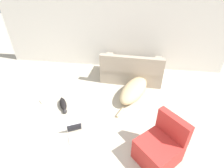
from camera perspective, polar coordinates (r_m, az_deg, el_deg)
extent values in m
plane|color=#BCB29E|center=(3.15, -9.78, -24.78)|extent=(20.00, 20.00, 0.00)
cube|color=silver|center=(5.23, -0.12, 18.47)|extent=(6.61, 0.06, 2.54)
cube|color=tan|center=(4.99, 6.47, 4.07)|extent=(1.67, 0.97, 0.40)
cube|color=tan|center=(4.46, 6.34, 6.30)|extent=(1.63, 0.23, 0.43)
cube|color=tan|center=(4.97, 14.73, 3.90)|extent=(0.25, 0.89, 0.54)
cube|color=tan|center=(5.04, -1.58, 5.55)|extent=(0.25, 0.89, 0.54)
ellipsoid|color=tan|center=(4.28, 7.11, -1.87)|extent=(0.89, 1.27, 0.36)
sphere|color=brown|center=(4.83, 10.13, 1.54)|extent=(0.31, 0.31, 0.24)
cylinder|color=tan|center=(3.85, 2.57, -9.31)|extent=(0.16, 0.30, 0.06)
ellipsoid|color=black|center=(4.15, -15.70, -6.26)|extent=(0.34, 0.44, 0.15)
sphere|color=#2D2B2B|center=(3.98, -15.11, -8.65)|extent=(0.13, 0.13, 0.09)
cylinder|color=black|center=(4.40, -16.11, -4.75)|extent=(0.07, 0.11, 0.02)
cube|color=#B7B7BC|center=(3.48, -11.55, -16.87)|extent=(0.36, 0.35, 0.02)
cube|color=#B7B7BC|center=(3.49, -12.21, -13.60)|extent=(0.29, 0.20, 0.24)
cube|color=black|center=(3.48, -12.18, -13.72)|extent=(0.26, 0.18, 0.22)
cube|color=beige|center=(4.49, -21.15, -5.02)|extent=(0.24, 0.24, 0.02)
cube|color=#B72D28|center=(3.09, 14.72, -20.36)|extent=(0.85, 0.84, 0.42)
cube|color=#B72D28|center=(2.94, 19.35, -12.87)|extent=(0.48, 0.49, 0.38)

